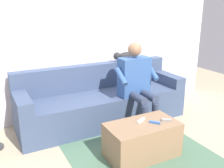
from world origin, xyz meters
TOP-DOWN VIEW (x-y plane):
  - ground_plane at (0.00, 0.60)m, footprint 8.00×8.00m
  - back_wall at (0.00, -0.59)m, footprint 4.74×0.06m
  - couch at (0.00, -0.12)m, footprint 2.52×0.77m
  - coffee_table at (0.00, 0.97)m, footprint 0.84×0.47m
  - person_solo_seated at (-0.36, 0.26)m, footprint 0.59×0.58m
  - cat_on_backrest at (-0.54, -0.38)m, footprint 0.55×0.12m
  - remote_blue at (-0.13, 1.02)m, footprint 0.11×0.12m
  - remote_white at (-0.02, 0.91)m, footprint 0.15×0.10m
  - remote_gray at (-0.29, 1.04)m, footprint 0.12×0.10m
  - floor_rug at (0.00, 0.84)m, footprint 1.64×1.57m

SIDE VIEW (x-z plane):
  - ground_plane at x=0.00m, z-range 0.00..0.00m
  - floor_rug at x=0.00m, z-range 0.00..0.01m
  - coffee_table at x=0.00m, z-range 0.00..0.42m
  - couch at x=0.00m, z-range -0.12..0.73m
  - remote_blue at x=-0.13m, z-range 0.42..0.44m
  - remote_gray at x=-0.29m, z-range 0.42..0.44m
  - remote_white at x=-0.02m, z-range 0.42..0.44m
  - person_solo_seated at x=-0.36m, z-range 0.08..1.31m
  - cat_on_backrest at x=-0.54m, z-range 0.85..1.00m
  - back_wall at x=0.00m, z-range 0.00..2.69m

